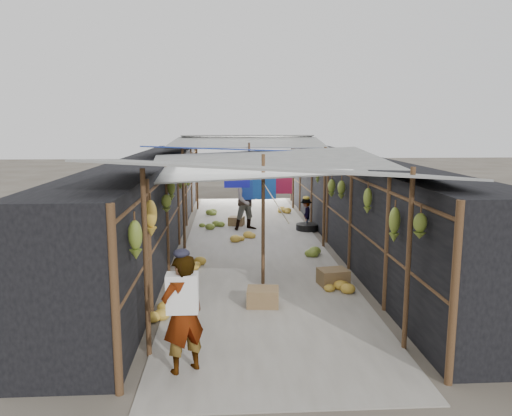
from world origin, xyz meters
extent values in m
plane|color=#6B6356|center=(0.00, 0.00, 0.00)|extent=(80.00, 80.00, 0.00)
cube|color=#9E998E|center=(0.00, 6.50, 0.01)|extent=(3.60, 16.00, 0.02)
cube|color=black|center=(-2.70, 6.50, 1.15)|extent=(1.40, 15.00, 2.30)
cube|color=black|center=(2.70, 6.50, 1.15)|extent=(1.40, 15.00, 2.30)
cube|color=#8E6A48|center=(-0.09, 1.78, 0.17)|extent=(0.59, 0.50, 0.33)
cube|color=#8E6A48|center=(1.38, 2.85, 0.17)|extent=(0.63, 0.53, 0.33)
cube|color=#8E6A48|center=(-0.41, 8.86, 0.14)|extent=(0.54, 0.49, 0.29)
cylinder|color=black|center=(1.70, 8.03, 0.10)|extent=(0.67, 0.67, 0.20)
imported|color=white|center=(-1.28, -0.50, 0.79)|extent=(0.69, 0.62, 1.57)
imported|color=navy|center=(-0.07, 8.23, 0.91)|extent=(1.04, 0.91, 1.81)
imported|color=#443E3B|center=(1.70, 8.28, 0.47)|extent=(0.39, 0.63, 0.95)
cylinder|color=brown|center=(-1.80, 0.00, 1.30)|extent=(0.07, 0.07, 2.60)
cylinder|color=brown|center=(1.80, 0.00, 1.30)|extent=(0.07, 0.07, 2.60)
cylinder|color=brown|center=(0.00, 3.00, 1.30)|extent=(0.07, 0.07, 2.60)
cylinder|color=brown|center=(-1.80, 6.00, 1.30)|extent=(0.07, 0.07, 2.60)
cylinder|color=brown|center=(1.80, 6.00, 1.30)|extent=(0.07, 0.07, 2.60)
cylinder|color=brown|center=(0.00, 9.00, 1.30)|extent=(0.07, 0.07, 2.60)
cylinder|color=brown|center=(-1.80, 12.00, 1.30)|extent=(0.07, 0.07, 2.60)
cylinder|color=brown|center=(1.80, 12.00, 1.30)|extent=(0.07, 0.07, 2.60)
cube|color=gray|center=(0.00, 1.00, 2.50)|extent=(5.21, 3.19, 0.52)
cube|color=gray|center=(0.20, 4.20, 2.35)|extent=(5.23, 3.73, 0.50)
cube|color=navy|center=(-0.10, 7.50, 2.45)|extent=(5.40, 3.60, 0.41)
cube|color=gray|center=(0.00, 10.80, 2.55)|extent=(5.37, 3.66, 0.27)
cube|color=gray|center=(0.10, 13.20, 2.65)|extent=(5.00, 1.99, 0.24)
cylinder|color=brown|center=(-2.00, 6.50, 2.05)|extent=(0.06, 15.00, 0.06)
cylinder|color=brown|center=(2.00, 6.50, 2.05)|extent=(0.06, 15.00, 0.06)
cylinder|color=gray|center=(0.00, 6.50, 2.05)|extent=(0.02, 15.00, 0.02)
cube|color=silver|center=(0.64, 9.77, 1.77)|extent=(0.60, 0.03, 0.55)
cube|color=#1A4DAB|center=(0.19, 5.18, 1.72)|extent=(0.55, 0.03, 0.65)
cube|color=maroon|center=(0.68, 5.73, 1.75)|extent=(0.50, 0.03, 0.60)
cube|color=#1C1EB7|center=(-0.43, 6.99, 1.75)|extent=(0.70, 0.03, 0.60)
ellipsoid|color=olive|center=(-1.88, -0.26, 1.70)|extent=(0.18, 0.16, 0.52)
ellipsoid|color=gold|center=(-1.88, 1.07, 1.73)|extent=(0.20, 0.17, 0.58)
ellipsoid|color=olive|center=(-1.88, 3.08, 1.65)|extent=(0.20, 0.17, 0.36)
ellipsoid|color=olive|center=(-1.88, 3.99, 1.79)|extent=(0.16, 0.14, 0.47)
ellipsoid|color=olive|center=(-1.88, 6.13, 1.77)|extent=(0.14, 0.12, 0.49)
ellipsoid|color=olive|center=(-1.88, 7.31, 1.70)|extent=(0.19, 0.16, 0.55)
ellipsoid|color=olive|center=(-1.88, 8.66, 1.54)|extent=(0.18, 0.15, 0.51)
ellipsoid|color=olive|center=(-1.88, 10.44, 1.68)|extent=(0.19, 0.16, 0.37)
ellipsoid|color=olive|center=(-1.88, 11.60, 1.61)|extent=(0.17, 0.14, 0.55)
ellipsoid|color=olive|center=(-1.88, 13.61, 1.84)|extent=(0.15, 0.13, 0.39)
ellipsoid|color=olive|center=(1.88, -0.15, 1.82)|extent=(0.19, 0.16, 0.36)
ellipsoid|color=olive|center=(1.88, 0.86, 1.63)|extent=(0.18, 0.15, 0.56)
ellipsoid|color=olive|center=(1.88, 2.36, 1.77)|extent=(0.16, 0.14, 0.48)
ellipsoid|color=olive|center=(1.88, 4.47, 1.70)|extent=(0.18, 0.15, 0.43)
ellipsoid|color=olive|center=(1.88, 5.52, 1.61)|extent=(0.19, 0.16, 0.45)
ellipsoid|color=olive|center=(1.88, 7.43, 1.75)|extent=(0.14, 0.12, 0.50)
ellipsoid|color=olive|center=(1.88, 8.51, 1.84)|extent=(0.16, 0.14, 0.40)
ellipsoid|color=olive|center=(1.88, 10.51, 1.61)|extent=(0.16, 0.13, 0.47)
ellipsoid|color=gold|center=(1.88, 11.95, 1.72)|extent=(0.15, 0.13, 0.48)
ellipsoid|color=olive|center=(1.88, 13.17, 1.72)|extent=(0.18, 0.15, 0.46)
ellipsoid|color=olive|center=(1.44, 5.19, 0.14)|extent=(0.58, 0.49, 0.29)
ellipsoid|color=gold|center=(-1.70, 1.35, 0.14)|extent=(0.56, 0.47, 0.28)
ellipsoid|color=gold|center=(1.42, 11.07, 0.15)|extent=(0.58, 0.50, 0.29)
ellipsoid|color=gold|center=(1.33, 2.58, 0.14)|extent=(0.56, 0.47, 0.28)
ellipsoid|color=gold|center=(-0.17, 6.79, 0.16)|extent=(0.64, 0.55, 0.32)
ellipsoid|color=olive|center=(-1.21, 10.81, 0.13)|extent=(0.50, 0.43, 0.25)
ellipsoid|color=olive|center=(-1.24, 8.51, 0.18)|extent=(0.71, 0.60, 0.36)
ellipsoid|color=gold|center=(-1.57, 4.24, 0.14)|extent=(0.56, 0.48, 0.28)
camera|label=1|loc=(-0.70, -6.55, 3.17)|focal=35.00mm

